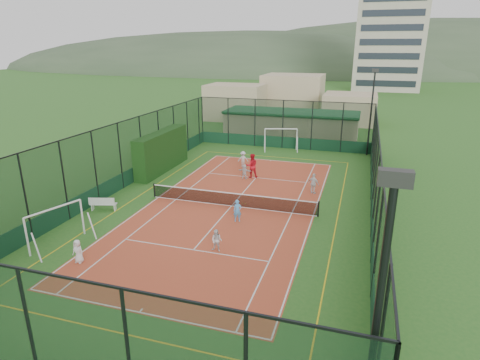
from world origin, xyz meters
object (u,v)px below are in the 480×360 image
Objects in this scene: floodlight_ne at (371,113)px; child_near_mid at (237,211)px; floodlight_se at (372,360)px; child_near_right at (217,240)px; futsal_goal_far at (281,139)px; child_far_right at (314,184)px; child_near_left at (78,251)px; coach at (252,166)px; white_bench at (103,203)px; clubhouse at (291,125)px; child_far_left at (243,159)px; child_far_back at (244,172)px; apartment_tower at (391,24)px; futsal_goal_near at (56,227)px.

floodlight_ne is 5.95× the size of child_near_mid.
floodlight_se reaches higher than child_near_right.
child_far_right is (4.94, -12.09, -0.33)m from futsal_goal_far.
coach is at bearing 75.65° from child_near_left.
floodlight_se is 4.84× the size of white_bench.
child_near_mid is at bearing 83.99° from child_far_right.
futsal_goal_far is (0.00, -5.83, -0.48)m from clubhouse.
child_near_right is at bearing 82.50° from child_far_left.
floodlight_ne reaches higher than child_near_mid.
child_far_right is at bearing 132.46° from coach.
coach is (4.58, 15.66, 0.38)m from child_near_left.
clubhouse is 12.43× the size of child_near_left.
floodlight_ne is 13.47m from child_far_right.
clubhouse is 12.70× the size of child_far_back.
coach reaches higher than child_far_left.
child_far_back is (-9.45, 22.51, -3.52)m from floodlight_se.
child_near_right is at bearing 73.37° from coach.
apartment_tower is at bearing -95.93° from child_far_back.
floodlight_se is 21.53m from white_bench.
child_near_mid is at bearing -101.82° from futsal_goal_far.
clubhouse reaches higher than child_far_right.
floodlight_ne reaches higher than child_far_back.
coach reaches higher than child_far_right.
child_near_mid is at bearing 107.32° from child_far_back.
white_bench is 0.50× the size of futsal_goal_far.
child_near_left is at bearing -154.29° from child_near_mid.
futsal_goal_far is 10.30m from child_far_back.
floodlight_se is 0.54× the size of clubhouse.
floodlight_se is 5.84× the size of child_far_left.
clubhouse reaches higher than child_near_right.
clubhouse is 28.17m from child_near_right.
apartment_tower reaches higher than white_bench.
floodlight_se is 6.75× the size of child_near_left.
child_far_back is at bearing -131.47° from floodlight_ne.
coach is at bearing 111.30° from floodlight_se.
white_bench is 0.86× the size of coach.
futsal_goal_far is (7.80, 19.30, 0.62)m from white_bench.
white_bench is (-7.80, -25.13, -1.10)m from clubhouse.
coach is at bearing 76.36° from child_near_mid.
floodlight_ne is 0.54× the size of clubhouse.
child_near_mid is (-7.47, -18.81, -3.42)m from floodlight_ne.
apartment_tower is 21.22× the size of child_far_left.
floodlight_se is 5.95× the size of child_near_mid.
futsal_goal_far is 2.41× the size of child_far_left.
apartment_tower is at bearing -69.92° from child_far_right.
floodlight_ne is 5.44× the size of child_far_right.
futsal_goal_near is at bearing 69.80° from child_far_right.
child_near_right is 0.80× the size of child_far_right.
clubhouse is 31.66m from child_near_left.
futsal_goal_near is 17.89m from child_far_left.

